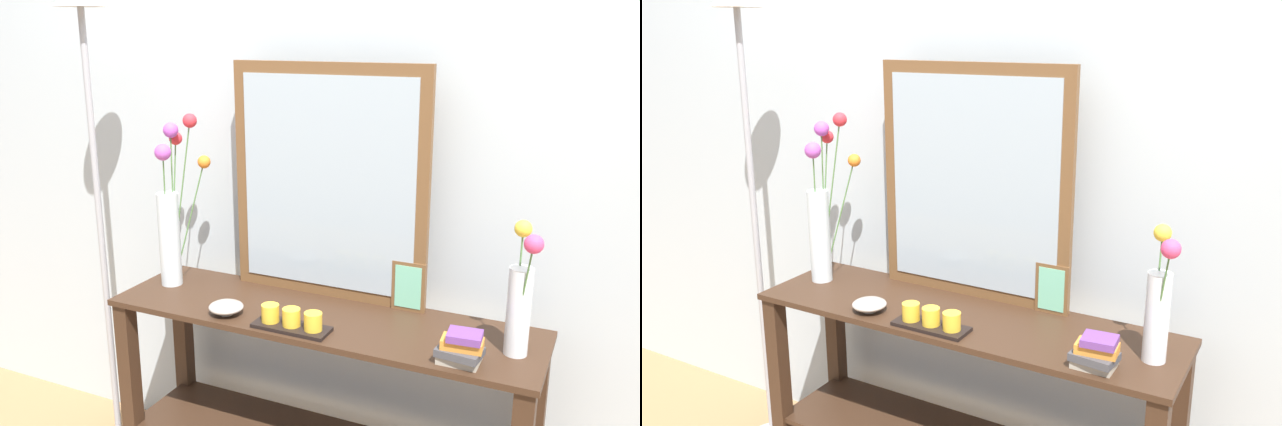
# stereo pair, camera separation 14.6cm
# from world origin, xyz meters

# --- Properties ---
(wall_back) EXTENTS (6.40, 0.08, 2.70)m
(wall_back) POSITION_xyz_m (0.00, 0.32, 1.35)
(wall_back) COLOR #B2BCC1
(wall_back) RESTS_ON ground
(console_table) EXTENTS (1.43, 0.39, 0.76)m
(console_table) POSITION_xyz_m (0.00, 0.00, 0.49)
(console_table) COLOR #382316
(console_table) RESTS_ON ground
(mirror_leaning) EXTENTS (0.70, 0.03, 0.79)m
(mirror_leaning) POSITION_xyz_m (-0.05, 0.17, 1.16)
(mirror_leaning) COLOR brown
(mirror_leaning) RESTS_ON console_table
(tall_vase_left) EXTENTS (0.16, 0.17, 0.62)m
(tall_vase_left) POSITION_xyz_m (-0.60, 0.03, 1.02)
(tall_vase_left) COLOR silver
(tall_vase_left) RESTS_ON console_table
(vase_right) EXTENTS (0.09, 0.13, 0.39)m
(vase_right) POSITION_xyz_m (0.62, -0.01, 0.93)
(vase_right) COLOR silver
(vase_right) RESTS_ON console_table
(candle_tray) EXTENTS (0.24, 0.09, 0.07)m
(candle_tray) POSITION_xyz_m (-0.03, -0.13, 0.79)
(candle_tray) COLOR black
(candle_tray) RESTS_ON console_table
(picture_frame_small) EXTENTS (0.11, 0.01, 0.17)m
(picture_frame_small) POSITION_xyz_m (0.25, 0.15, 0.85)
(picture_frame_small) COLOR brown
(picture_frame_small) RESTS_ON console_table
(decorative_bowl) EXTENTS (0.11, 0.11, 0.04)m
(decorative_bowl) POSITION_xyz_m (-0.28, -0.12, 0.79)
(decorative_bowl) COLOR #9E9389
(decorative_bowl) RESTS_ON console_table
(book_stack) EXTENTS (0.13, 0.10, 0.09)m
(book_stack) POSITION_xyz_m (0.49, -0.13, 0.81)
(book_stack) COLOR #B2A893
(book_stack) RESTS_ON console_table
(floor_lamp) EXTENTS (0.24, 0.24, 1.83)m
(floor_lamp) POSITION_xyz_m (-0.90, -0.01, 1.24)
(floor_lamp) COLOR #9E9EA3
(floor_lamp) RESTS_ON ground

